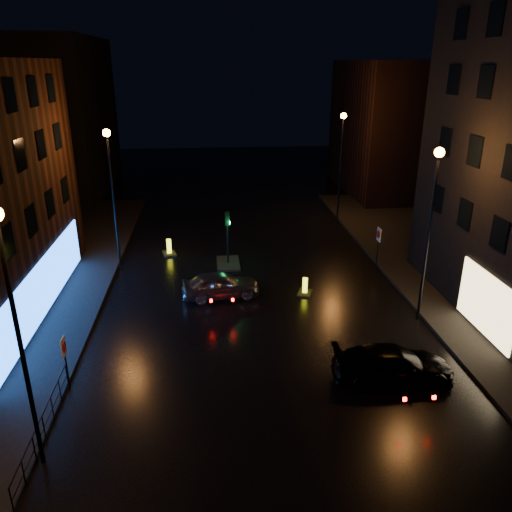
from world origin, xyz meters
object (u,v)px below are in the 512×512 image
object	(u,v)px
traffic_signal	(228,257)
bollard_far	(169,251)
bollard_near	(305,290)
dark_sedan	(393,364)
road_sign_left	(64,351)
silver_hatchback	(220,285)
road_sign_right	(379,238)

from	to	relation	value
traffic_signal	bollard_far	size ratio (longest dim) A/B	2.56
traffic_signal	bollard_near	world-z (taller)	traffic_signal
dark_sedan	road_sign_left	world-z (taller)	road_sign_left
silver_hatchback	bollard_near	bearing A→B (deg)	-96.84
bollard_near	road_sign_left	xyz separation A→B (m)	(-10.67, -7.48, 1.46)
traffic_signal	silver_hatchback	xyz separation A→B (m)	(-0.61, -4.61, 0.20)
bollard_near	road_sign_right	size ratio (longest dim) A/B	0.50
silver_hatchback	traffic_signal	bearing A→B (deg)	-13.43
traffic_signal	silver_hatchback	world-z (taller)	traffic_signal
traffic_signal	road_sign_left	bearing A→B (deg)	-118.82
silver_hatchback	bollard_far	distance (m)	7.43
traffic_signal	bollard_far	world-z (taller)	traffic_signal
dark_sedan	road_sign_right	world-z (taller)	road_sign_right
dark_sedan	bollard_near	world-z (taller)	dark_sedan
bollard_far	road_sign_right	distance (m)	13.41
bollard_far	dark_sedan	bearing A→B (deg)	-69.45
dark_sedan	bollard_near	bearing A→B (deg)	16.98
traffic_signal	bollard_far	xyz separation A→B (m)	(-3.77, 2.09, -0.27)
bollard_far	road_sign_left	xyz separation A→B (m)	(-2.93, -14.26, 1.44)
road_sign_right	silver_hatchback	bearing A→B (deg)	18.90
bollard_far	bollard_near	bearing A→B (deg)	-53.70
traffic_signal	road_sign_left	distance (m)	13.94
dark_sedan	bollard_far	distance (m)	17.78
traffic_signal	bollard_near	xyz separation A→B (m)	(3.97, -4.69, -0.30)
silver_hatchback	bollard_far	bearing A→B (deg)	19.35
traffic_signal	silver_hatchback	bearing A→B (deg)	-97.54
bollard_far	road_sign_right	bearing A→B (deg)	-27.26
silver_hatchback	dark_sedan	bearing A→B (deg)	-147.32
road_sign_right	bollard_near	bearing A→B (deg)	33.55
traffic_signal	bollard_far	distance (m)	4.32
traffic_signal	bollard_near	distance (m)	6.15
dark_sedan	bollard_far	size ratio (longest dim) A/B	3.53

